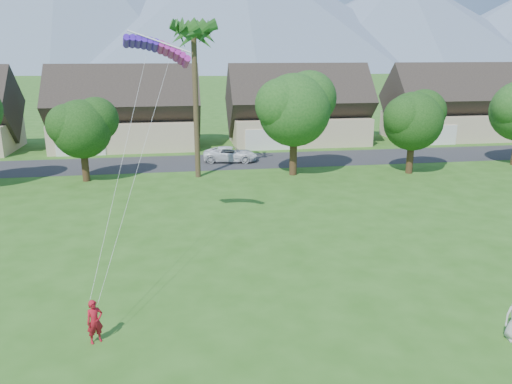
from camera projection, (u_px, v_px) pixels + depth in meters
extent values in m
cube|color=#2D2D30|center=(217.00, 162.00, 47.23)|extent=(90.00, 7.00, 0.01)
imported|color=#A91320|center=(95.00, 322.00, 17.90)|extent=(0.72, 0.63, 1.65)
imported|color=white|center=(230.00, 154.00, 47.23)|extent=(5.37, 3.10, 1.41)
cone|color=slate|center=(239.00, 8.00, 257.88)|extent=(240.00, 240.00, 62.00)
cone|color=slate|center=(402.00, 22.00, 272.92)|extent=(200.00, 200.00, 50.00)
cube|color=beige|center=(127.00, 133.00, 54.03)|extent=(15.00, 8.00, 3.00)
cube|color=#382D28|center=(125.00, 103.00, 53.13)|extent=(15.75, 8.15, 8.15)
cube|color=silver|center=(80.00, 145.00, 49.66)|extent=(4.80, 0.12, 2.20)
cube|color=beige|center=(298.00, 129.00, 56.86)|extent=(15.00, 8.00, 3.00)
cube|color=#382D28|center=(298.00, 100.00, 55.95)|extent=(15.75, 8.15, 8.15)
cube|color=silver|center=(268.00, 140.00, 52.48)|extent=(4.80, 0.12, 2.20)
cube|color=beige|center=(452.00, 126.00, 59.68)|extent=(15.00, 8.00, 3.00)
cube|color=#382D28|center=(455.00, 98.00, 58.78)|extent=(15.75, 8.15, 8.15)
cube|color=silver|center=(436.00, 135.00, 55.31)|extent=(4.80, 0.12, 2.20)
cylinder|color=#47301C|center=(85.00, 168.00, 40.07)|extent=(0.56, 0.56, 2.18)
sphere|color=#214916|center=(82.00, 129.00, 39.21)|extent=(4.62, 4.62, 4.62)
cylinder|color=#47301C|center=(293.00, 158.00, 42.04)|extent=(0.62, 0.62, 2.82)
sphere|color=#214916|center=(294.00, 110.00, 40.92)|extent=(5.98, 5.98, 5.98)
cylinder|color=#47301C|center=(410.00, 160.00, 42.65)|extent=(0.58, 0.58, 2.30)
sphere|color=#214916|center=(413.00, 121.00, 41.74)|extent=(4.90, 4.90, 4.90)
cylinder|color=#4C3D26|center=(196.00, 104.00, 40.06)|extent=(0.44, 0.44, 12.00)
sphere|color=#286021|center=(193.00, 22.00, 38.33)|extent=(3.00, 3.00, 3.00)
cube|color=#461AC6|center=(141.00, 47.00, 24.66)|extent=(1.65, 1.00, 0.50)
cube|color=#B3219C|center=(175.00, 47.00, 24.91)|extent=(1.65, 1.00, 0.50)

